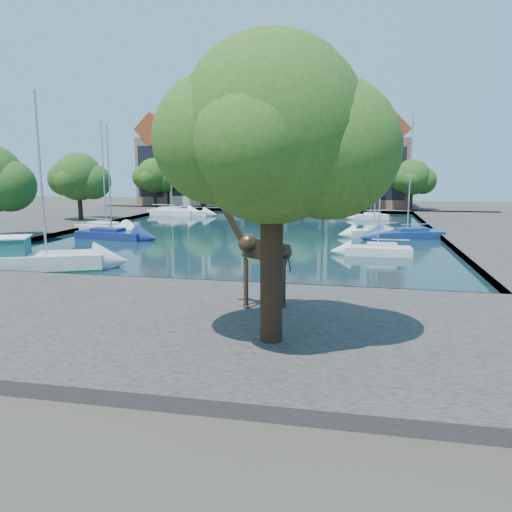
% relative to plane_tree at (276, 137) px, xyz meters
% --- Properties ---
extents(ground, '(160.00, 160.00, 0.00)m').
position_rel_plane_tree_xyz_m(ground, '(-7.62, 9.01, -7.67)').
color(ground, '#38332B').
rests_on(ground, ground).
extents(water_basin, '(38.00, 50.00, 0.08)m').
position_rel_plane_tree_xyz_m(water_basin, '(-7.62, 33.01, -7.63)').
color(water_basin, black).
rests_on(water_basin, ground).
extents(near_quay, '(50.00, 14.00, 0.50)m').
position_rel_plane_tree_xyz_m(near_quay, '(-7.62, 2.01, -7.42)').
color(near_quay, '#4A4540').
rests_on(near_quay, ground).
extents(far_quay, '(60.00, 16.00, 0.50)m').
position_rel_plane_tree_xyz_m(far_quay, '(-7.62, 65.01, -7.42)').
color(far_quay, '#4A4540').
rests_on(far_quay, ground).
extents(left_quay, '(14.00, 52.00, 0.50)m').
position_rel_plane_tree_xyz_m(left_quay, '(-32.62, 33.01, -7.42)').
color(left_quay, '#4A4540').
rests_on(left_quay, ground).
extents(plane_tree, '(8.32, 6.40, 10.62)m').
position_rel_plane_tree_xyz_m(plane_tree, '(0.00, 0.00, 0.00)').
color(plane_tree, '#332114').
rests_on(plane_tree, near_quay).
extents(townhouse_west_end, '(5.44, 9.18, 14.93)m').
position_rel_plane_tree_xyz_m(townhouse_west_end, '(-30.62, 64.99, -0.31)').
color(townhouse_west_end, '#835F47').
rests_on(townhouse_west_end, far_quay).
extents(townhouse_west_mid, '(5.94, 9.18, 16.79)m').
position_rel_plane_tree_xyz_m(townhouse_west_mid, '(-24.62, 64.99, 0.56)').
color(townhouse_west_mid, beige).
rests_on(townhouse_west_mid, far_quay).
extents(townhouse_west_inner, '(6.43, 9.18, 15.15)m').
position_rel_plane_tree_xyz_m(townhouse_west_inner, '(-18.12, 64.99, -0.32)').
color(townhouse_west_inner, silver).
rests_on(townhouse_west_inner, far_quay).
extents(townhouse_center, '(5.44, 9.18, 16.93)m').
position_rel_plane_tree_xyz_m(townhouse_center, '(-11.62, 64.99, 0.69)').
color(townhouse_center, brown).
rests_on(townhouse_center, far_quay).
extents(townhouse_east_inner, '(5.94, 9.18, 15.79)m').
position_rel_plane_tree_xyz_m(townhouse_east_inner, '(-5.62, 64.99, 0.06)').
color(townhouse_east_inner, tan).
rests_on(townhouse_east_inner, far_quay).
extents(townhouse_east_mid, '(6.43, 9.18, 16.65)m').
position_rel_plane_tree_xyz_m(townhouse_east_mid, '(0.88, 64.99, 0.43)').
color(townhouse_east_mid, beige).
rests_on(townhouse_east_mid, far_quay).
extents(townhouse_east_end, '(5.44, 9.18, 14.43)m').
position_rel_plane_tree_xyz_m(townhouse_east_end, '(7.38, 64.99, -0.56)').
color(townhouse_east_end, brown).
rests_on(townhouse_east_end, far_quay).
extents(far_tree_far_west, '(7.28, 5.60, 7.68)m').
position_rel_plane_tree_xyz_m(far_tree_far_west, '(-29.51, 59.50, -2.49)').
color(far_tree_far_west, '#332114').
rests_on(far_tree_far_west, far_quay).
extents(far_tree_west, '(6.76, 5.20, 7.36)m').
position_rel_plane_tree_xyz_m(far_tree_west, '(-21.52, 59.50, -2.60)').
color(far_tree_west, '#332114').
rests_on(far_tree_west, far_quay).
extents(far_tree_mid_west, '(7.80, 6.00, 8.00)m').
position_rel_plane_tree_xyz_m(far_tree_mid_west, '(-13.51, 59.50, -2.38)').
color(far_tree_mid_west, '#332114').
rests_on(far_tree_mid_west, far_quay).
extents(far_tree_mid_east, '(7.02, 5.40, 7.52)m').
position_rel_plane_tree_xyz_m(far_tree_mid_east, '(-5.52, 59.50, -2.54)').
color(far_tree_mid_east, '#332114').
rests_on(far_tree_mid_east, far_quay).
extents(far_tree_east, '(7.54, 5.80, 7.84)m').
position_rel_plane_tree_xyz_m(far_tree_east, '(2.49, 59.50, -2.43)').
color(far_tree_east, '#332114').
rests_on(far_tree_east, far_quay).
extents(far_tree_far_east, '(6.76, 5.20, 7.36)m').
position_rel_plane_tree_xyz_m(far_tree_far_east, '(10.48, 59.50, -2.60)').
color(far_tree_far_east, '#332114').
rests_on(far_tree_far_east, far_quay).
extents(side_tree_left_far, '(7.28, 5.60, 7.88)m').
position_rel_plane_tree_xyz_m(side_tree_left_far, '(-29.51, 37.00, -2.29)').
color(side_tree_left_far, '#332114').
rests_on(side_tree_left_far, left_quay).
extents(giraffe_statue, '(3.62, 1.53, 5.28)m').
position_rel_plane_tree_xyz_m(giraffe_statue, '(-1.40, 4.28, -4.57)').
color(giraffe_statue, '#372B1B').
rests_on(giraffe_statue, near_quay).
extents(motorsailer, '(9.54, 6.23, 11.28)m').
position_rel_plane_tree_xyz_m(motorsailer, '(-18.17, 10.88, -6.72)').
color(motorsailer, silver).
rests_on(motorsailer, water_basin).
extents(sailboat_left_b, '(6.80, 3.03, 10.49)m').
position_rel_plane_tree_xyz_m(sailboat_left_b, '(-19.62, 25.48, -7.04)').
color(sailboat_left_b, navy).
rests_on(sailboat_left_b, water_basin).
extents(sailboat_left_c, '(7.07, 4.22, 11.20)m').
position_rel_plane_tree_xyz_m(sailboat_left_c, '(-22.62, 30.06, -7.03)').
color(sailboat_left_c, silver).
rests_on(sailboat_left_c, water_basin).
extents(sailboat_left_d, '(6.64, 2.72, 9.03)m').
position_rel_plane_tree_xyz_m(sailboat_left_d, '(-22.62, 48.77, -7.00)').
color(sailboat_left_d, white).
rests_on(sailboat_left_d, water_basin).
extents(sailboat_left_e, '(5.77, 2.16, 9.97)m').
position_rel_plane_tree_xyz_m(sailboat_left_e, '(-20.26, 48.66, -7.06)').
color(sailboat_left_e, silver).
rests_on(sailboat_left_e, water_basin).
extents(sailboat_right_a, '(5.05, 1.98, 10.07)m').
position_rel_plane_tree_xyz_m(sailboat_right_a, '(4.38, 21.44, -7.06)').
color(sailboat_right_a, silver).
rests_on(sailboat_right_a, water_basin).
extents(sailboat_right_b, '(6.95, 4.68, 11.37)m').
position_rel_plane_tree_xyz_m(sailboat_right_b, '(7.38, 31.08, -7.02)').
color(sailboat_right_b, navy).
rests_on(sailboat_right_b, water_basin).
extents(sailboat_right_c, '(5.38, 3.58, 8.66)m').
position_rel_plane_tree_xyz_m(sailboat_right_c, '(4.38, 32.22, -7.06)').
color(sailboat_right_c, silver).
rests_on(sailboat_right_c, water_basin).
extents(sailboat_right_d, '(4.71, 2.68, 6.70)m').
position_rel_plane_tree_xyz_m(sailboat_right_d, '(4.38, 48.55, -7.12)').
color(sailboat_right_d, white).
rests_on(sailboat_right_d, water_basin).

